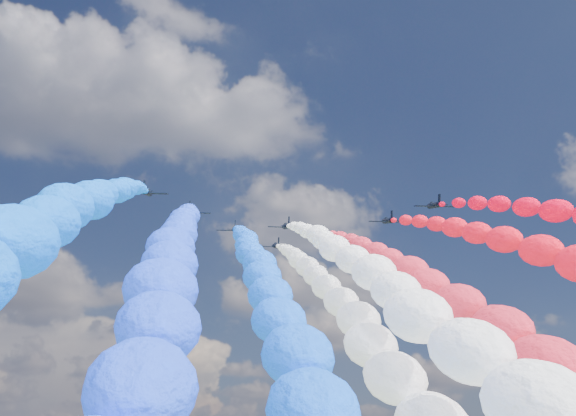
{
  "coord_description": "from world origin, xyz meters",
  "views": [
    {
      "loc": [
        -17.61,
        -137.56,
        58.89
      ],
      "look_at": [
        0.0,
        4.0,
        111.63
      ],
      "focal_mm": 45.2,
      "sensor_mm": 36.0,
      "label": 1
    }
  ],
  "objects": [
    {
      "name": "jet_7",
      "position": [
        28.23,
        -6.56,
        109.63
      ],
      "size": [
        8.74,
        11.52,
        5.57
      ],
      "primitive_type": null,
      "rotation": [
        0.31,
        0.0,
        -0.06
      ],
      "color": "black"
    },
    {
      "name": "trail_4",
      "position": [
        -0.18,
        -35.92,
        83.11
      ],
      "size": [
        5.58,
        117.8,
        55.83
      ],
      "primitive_type": null,
      "color": "white"
    },
    {
      "name": "trail_2",
      "position": [
        -10.56,
        -46.83,
        83.11
      ],
      "size": [
        5.58,
        117.8,
        55.83
      ],
      "primitive_type": null,
      "color": "blue"
    },
    {
      "name": "trail_1",
      "position": [
        -20.12,
        -57.19,
        83.11
      ],
      "size": [
        5.58,
        117.8,
        55.83
      ],
      "primitive_type": null,
      "color": "#1F47FB"
    },
    {
      "name": "jet_4",
      "position": [
        -0.18,
        24.56,
        109.63
      ],
      "size": [
        8.3,
        11.2,
        5.57
      ],
      "primitive_type": null,
      "rotation": [
        0.31,
        0.0,
        0.02
      ],
      "color": "black"
    },
    {
      "name": "jet_1",
      "position": [
        -20.12,
        3.3,
        109.63
      ],
      "size": [
        8.65,
        11.46,
        5.57
      ],
      "primitive_type": null,
      "rotation": [
        0.31,
        0.0,
        -0.05
      ],
      "color": "black"
    },
    {
      "name": "trail_6",
      "position": [
        21.36,
        -56.74,
        83.11
      ],
      "size": [
        5.58,
        117.8,
        55.83
      ],
      "primitive_type": null,
      "color": "#F80E24"
    },
    {
      "name": "jet_3",
      "position": [
        0.46,
        10.08,
        109.63
      ],
      "size": [
        8.1,
        11.06,
        5.57
      ],
      "primitive_type": null,
      "rotation": [
        0.31,
        0.0,
        0.0
      ],
      "color": "black"
    },
    {
      "name": "trail_5",
      "position": [
        8.91,
        -45.82,
        83.11
      ],
      "size": [
        5.58,
        117.8,
        55.83
      ],
      "primitive_type": null,
      "color": "red"
    },
    {
      "name": "trail_0",
      "position": [
        -28.46,
        -67.11,
        83.11
      ],
      "size": [
        5.58,
        117.8,
        55.83
      ],
      "primitive_type": null,
      "color": "#0A61F7"
    },
    {
      "name": "jet_5",
      "position": [
        8.91,
        14.66,
        109.63
      ],
      "size": [
        8.51,
        11.36,
        5.57
      ],
      "primitive_type": null,
      "rotation": [
        0.31,
        0.0,
        -0.04
      ],
      "color": "black"
    },
    {
      "name": "jet_0",
      "position": [
        -28.46,
        -6.63,
        109.63
      ],
      "size": [
        8.78,
        11.55,
        5.57
      ],
      "primitive_type": null,
      "rotation": [
        0.31,
        0.0,
        -0.07
      ],
      "color": "black"
    },
    {
      "name": "trail_3",
      "position": [
        0.46,
        -50.41,
        83.11
      ],
      "size": [
        5.58,
        117.8,
        55.83
      ],
      "primitive_type": null,
      "color": "white"
    },
    {
      "name": "jet_2",
      "position": [
        -10.56,
        13.65,
        109.63
      ],
      "size": [
        8.57,
        11.4,
        5.57
      ],
      "primitive_type": null,
      "rotation": [
        0.31,
        0.0,
        -0.05
      ],
      "color": "black"
    },
    {
      "name": "jet_6",
      "position": [
        21.36,
        3.74,
        109.63
      ],
      "size": [
        8.61,
        11.43,
        5.57
      ],
      "primitive_type": null,
      "rotation": [
        0.31,
        0.0,
        -0.05
      ],
      "color": "black"
    }
  ]
}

